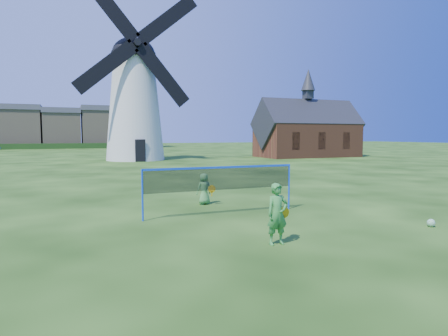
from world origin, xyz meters
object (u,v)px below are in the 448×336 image
chapel (307,132)px  player_girl (277,214)px  badminton_net (221,179)px  play_ball (431,223)px  windmill (135,99)px  player_boy (204,189)px

chapel → player_girl: 37.13m
chapel → badminton_net: 34.19m
player_girl → play_ball: (4.83, -0.10, -0.61)m
play_ball → windmill: bearing=95.3°
play_ball → chapel: bearing=61.5°
windmill → player_boy: windmill is taller
windmill → chapel: (19.49, -1.56, -3.25)m
windmill → player_girl: bearing=-93.3°
player_boy → play_ball: size_ratio=5.22×
windmill → badminton_net: 28.73m
play_ball → player_girl: bearing=178.8°
chapel → player_boy: chapel is taller
windmill → play_ball: size_ratio=77.78×
player_girl → player_boy: (0.12, 5.55, -0.14)m
windmill → play_ball: (2.98, -31.96, -5.98)m
windmill → badminton_net: windmill is taller
windmill → player_girl: size_ratio=11.93×
badminton_net → play_ball: size_ratio=22.95×
windmill → chapel: bearing=-4.6°
player_boy → play_ball: 7.37m
badminton_net → player_boy: size_ratio=4.40×
chapel → badminton_net: chapel is taller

